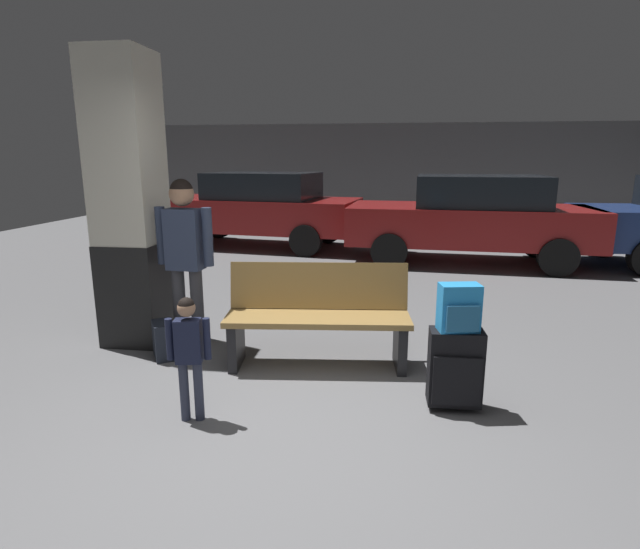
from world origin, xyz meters
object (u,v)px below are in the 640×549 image
Objects in this scene: backpack_dark_floor at (164,340)px; parked_car_far at (259,207)px; child at (189,346)px; structural_pillar at (130,204)px; parked_car_near at (471,217)px; bench at (318,316)px; backpack_bright at (459,308)px; suitcase at (455,368)px; adult at (185,247)px.

backpack_dark_floor is 0.08× the size of parked_car_far.
parked_car_far is at bearing 101.16° from child.
structural_pillar is 5.60m from parked_car_far.
structural_pillar reaches higher than parked_car_near.
structural_pillar is at bearing 169.95° from bench.
suitcase is at bearing 162.64° from backpack_bright.
backpack_bright is 0.08× the size of parked_car_near.
bench is at bearing -70.30° from parked_car_far.
adult reaches higher than backpack_dark_floor.
suitcase is at bearing -63.96° from parked_car_far.
adult reaches higher than bench.
parked_car_near is at bearing 65.41° from child.
bench is 0.38× the size of parked_car_far.
parked_car_near reaches higher than child.
backpack_bright is 0.21× the size of adult.
parked_car_near is (0.86, 5.47, 0.03)m from backpack_bright.
adult is (0.60, -0.18, -0.37)m from structural_pillar.
suitcase is 0.45m from backpack_bright.
suitcase is at bearing -19.66° from adult.
child reaches higher than suitcase.
suitcase is 0.68× the size of child.
parked_car_near is (3.24, 4.63, -0.19)m from adult.
backpack_dark_floor is 6.05m from parked_car_far.
backpack_bright is 0.38× the size of child.
backpack_bright reaches higher than backpack_dark_floor.
suitcase is 7.35m from parked_car_far.
bench is at bearing -6.99° from adult.
structural_pillar is at bearing 161.01° from suitcase.
bench is 6.27m from parked_car_far.
parked_car_far is (-1.38, 7.01, 0.26)m from child.
adult is at bearing 55.97° from backpack_dark_floor.
backpack_dark_floor is (-0.69, 1.04, -0.38)m from child.
bench is 1.35m from backpack_bright.
structural_pillar reaches higher than backpack_dark_floor.
bench reaches higher than suitcase.
backpack_dark_floor is at bearing -42.60° from structural_pillar.
structural_pillar is 5.90m from parked_car_near.
child is 1.31m from backpack_dark_floor.
adult reaches higher than backpack_bright.
parked_car_near reaches higher than bench.
parked_car_near is 4.23m from parked_car_far.
child is at bearing -114.59° from parked_car_near.
suitcase is at bearing -32.02° from bench.
structural_pillar reaches higher than parked_car_far.
parked_car_near is at bearing 67.60° from bench.
bench is 1.45m from backpack_dark_floor.
backpack_bright is at bearing -18.99° from structural_pillar.
child is 2.63× the size of backpack_dark_floor.
child is 0.55× the size of adult.
backpack_bright is 2.53m from adult.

